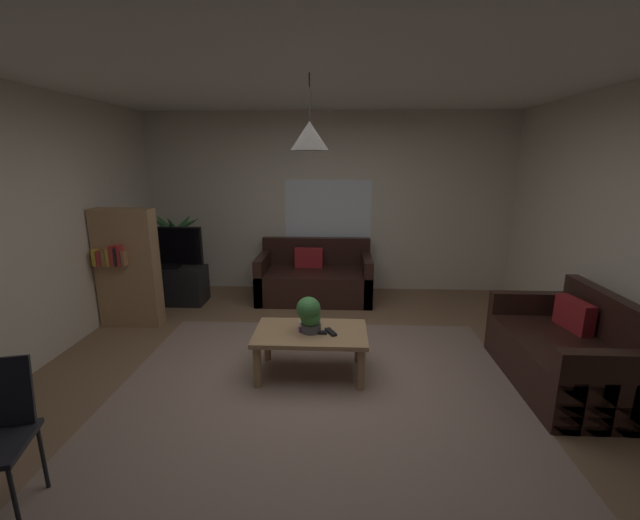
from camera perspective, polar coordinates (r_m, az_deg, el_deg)
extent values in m
cube|color=brown|center=(3.87, -0.23, -16.53)|extent=(5.35, 5.45, 0.02)
cube|color=gray|center=(3.69, -0.40, -17.92)|extent=(3.48, 3.00, 0.01)
cube|color=beige|center=(6.12, 1.13, 7.88)|extent=(5.47, 0.06, 2.60)
cube|color=beige|center=(4.45, -37.66, 2.63)|extent=(0.06, 5.45, 2.60)
cube|color=white|center=(3.40, -0.27, 25.19)|extent=(5.35, 5.45, 0.02)
cube|color=white|center=(6.10, 1.16, 6.88)|extent=(1.27, 0.01, 0.90)
cube|color=black|center=(5.81, -0.73, -3.48)|extent=(1.58, 0.85, 0.42)
cube|color=black|center=(6.05, -0.54, 1.26)|extent=(1.58, 0.12, 0.40)
cube|color=black|center=(5.86, -7.88, -2.32)|extent=(0.12, 0.85, 0.64)
cube|color=black|center=(5.78, 6.51, -2.53)|extent=(0.12, 0.85, 0.64)
cube|color=maroon|center=(5.90, -1.55, 0.32)|extent=(0.41, 0.14, 0.28)
cube|color=black|center=(4.27, 30.70, -12.20)|extent=(0.85, 1.42, 0.42)
cube|color=black|center=(4.31, 35.71, -6.80)|extent=(0.12, 1.42, 0.40)
cube|color=black|center=(4.77, 27.28, -7.70)|extent=(0.85, 0.12, 0.64)
cube|color=black|center=(3.73, 35.62, -14.82)|extent=(0.85, 0.12, 0.64)
cube|color=maroon|center=(4.45, 31.83, -6.47)|extent=(0.18, 0.41, 0.28)
cube|color=#A87F56|center=(3.79, -1.30, -10.14)|extent=(1.02, 0.62, 0.04)
cylinder|color=#A87F56|center=(3.72, -8.71, -14.47)|extent=(0.07, 0.07, 0.39)
cylinder|color=#A87F56|center=(3.66, 5.71, -14.89)|extent=(0.07, 0.07, 0.39)
cylinder|color=#A87F56|center=(4.16, -7.34, -11.20)|extent=(0.07, 0.07, 0.39)
cylinder|color=#A87F56|center=(4.10, 5.37, -11.50)|extent=(0.07, 0.07, 0.39)
cube|color=#72387F|center=(3.80, -1.79, -9.55)|extent=(0.17, 0.13, 0.03)
cube|color=black|center=(3.79, -1.72, -9.18)|extent=(0.13, 0.12, 0.03)
cube|color=beige|center=(3.78, -1.77, -8.84)|extent=(0.17, 0.13, 0.02)
cube|color=black|center=(3.73, -0.29, -10.03)|extent=(0.16, 0.05, 0.02)
cube|color=black|center=(3.74, 1.51, -9.98)|extent=(0.12, 0.17, 0.02)
cylinder|color=#4C4C51|center=(3.76, -1.27, -9.36)|extent=(0.18, 0.18, 0.08)
sphere|color=#3D7F3D|center=(3.71, -1.33, -7.94)|extent=(0.18, 0.18, 0.18)
sphere|color=#3D7F3D|center=(3.69, -1.61, -6.80)|extent=(0.22, 0.22, 0.22)
cube|color=black|center=(6.03, -19.82, -3.28)|extent=(0.90, 0.44, 0.50)
cube|color=black|center=(5.87, -20.34, 1.87)|extent=(0.92, 0.05, 0.52)
cube|color=black|center=(5.85, -20.44, 1.82)|extent=(0.88, 0.00, 0.48)
cube|color=black|center=(5.94, -20.11, -0.85)|extent=(0.24, 0.16, 0.04)
cylinder|color=brown|center=(6.44, -18.97, -3.05)|extent=(0.32, 0.32, 0.30)
cylinder|color=brown|center=(6.32, -19.30, 0.99)|extent=(0.05, 0.05, 0.63)
cone|color=#2D6B33|center=(6.14, -17.96, 4.71)|extent=(0.47, 0.19, 0.31)
cone|color=#2D6B33|center=(6.42, -18.30, 5.02)|extent=(0.20, 0.49, 0.32)
cone|color=#2D6B33|center=(6.42, -20.88, 4.83)|extent=(0.45, 0.33, 0.33)
cone|color=#2D6B33|center=(6.18, -21.46, 4.90)|extent=(0.38, 0.38, 0.42)
cone|color=#2D6B33|center=(6.04, -19.94, 4.67)|extent=(0.18, 0.46, 0.37)
cube|color=#A87F56|center=(5.31, -25.16, -1.02)|extent=(0.70, 0.22, 1.40)
cube|color=gold|center=(5.31, -28.57, 0.41)|extent=(0.05, 0.16, 0.19)
cube|color=#B22D2D|center=(5.29, -28.06, 0.31)|extent=(0.05, 0.16, 0.17)
cube|color=#99663F|center=(5.26, -27.57, 0.38)|extent=(0.05, 0.16, 0.18)
cube|color=gold|center=(5.23, -27.11, 0.45)|extent=(0.04, 0.16, 0.20)
cube|color=#B22D2D|center=(5.20, -26.66, 0.64)|extent=(0.05, 0.16, 0.23)
cube|color=black|center=(5.18, -26.22, 0.47)|extent=(0.03, 0.16, 0.20)
cube|color=#B22D2D|center=(5.16, -25.85, 0.65)|extent=(0.04, 0.16, 0.24)
cube|color=#99663F|center=(5.15, -25.39, 0.30)|extent=(0.03, 0.16, 0.17)
cylinder|color=black|center=(2.94, -36.72, -25.29)|extent=(0.02, 0.02, 0.45)
cylinder|color=black|center=(3.18, -34.12, -21.63)|extent=(0.02, 0.02, 0.45)
cylinder|color=black|center=(3.49, -1.50, 21.71)|extent=(0.01, 0.01, 0.36)
cone|color=#4C4742|center=(3.46, -1.47, 16.89)|extent=(0.32, 0.32, 0.23)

